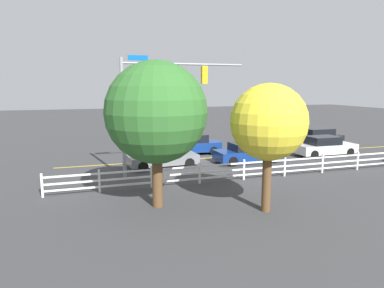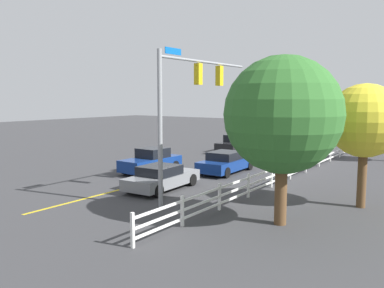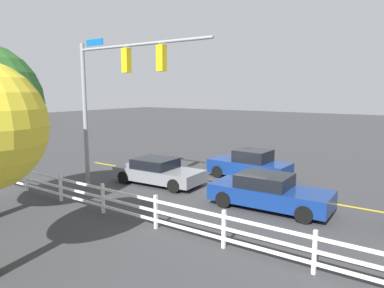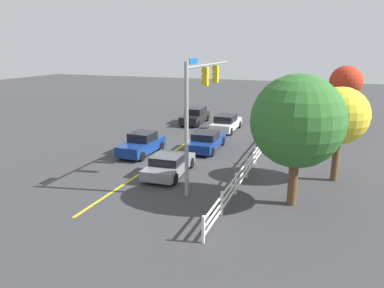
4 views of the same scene
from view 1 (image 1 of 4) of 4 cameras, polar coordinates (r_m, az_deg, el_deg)
name	(u,v)px [view 1 (image 1 of 4)]	position (r m, az deg, el deg)	size (l,w,h in m)	color
ground_plane	(201,159)	(24.99, 1.55, -2.41)	(120.00, 120.00, 0.00)	#38383A
lane_center_stripe	(251,155)	(26.54, 9.76, -1.84)	(28.00, 0.16, 0.01)	gold
signal_assembly	(158,93)	(19.70, -5.69, 8.43)	(7.18, 0.38, 6.83)	gray
car_0	(193,145)	(26.59, 0.22, -0.12)	(4.23, 1.92, 1.54)	navy
car_1	(325,146)	(27.74, 21.04, -0.36)	(4.61, 1.87, 1.48)	silver
car_2	(316,138)	(31.91, 19.85, 1.00)	(4.74, 1.99, 1.55)	black
car_3	(248,153)	(24.03, 9.17, -1.43)	(4.68, 2.06, 1.35)	navy
car_4	(162,158)	(22.40, -4.95, -2.24)	(4.52, 2.17, 1.26)	slate
white_rail_fence	(285,166)	(20.73, 15.05, -3.53)	(26.10, 0.10, 1.15)	white
tree_1	(269,123)	(14.23, 12.56, 3.44)	(3.12, 3.12, 5.31)	brown
tree_2	(156,113)	(14.50, -5.92, 5.16)	(4.30, 4.30, 6.25)	brown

